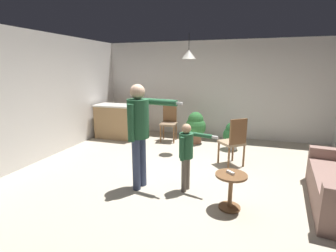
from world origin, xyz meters
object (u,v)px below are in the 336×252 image
at_px(side_table_by_couch, 231,187).
at_px(dining_chair_near_wall, 234,140).
at_px(person_adult, 139,125).
at_px(spare_remote_on_table, 230,173).
at_px(potted_plant_corner, 196,126).
at_px(potted_plant_by_wall, 232,134).
at_px(kitchen_counter, 118,121).
at_px(person_child, 187,150).
at_px(dining_chair_by_counter, 169,121).

distance_m(side_table_by_couch, dining_chair_near_wall, 1.67).
relative_size(person_adult, spare_remote_on_table, 13.18).
relative_size(potted_plant_corner, potted_plant_by_wall, 1.24).
height_order(kitchen_counter, person_child, person_child).
distance_m(person_child, dining_chair_by_counter, 2.95).
bearing_deg(spare_remote_on_table, potted_plant_by_wall, 93.57).
bearing_deg(person_child, potted_plant_by_wall, -178.32).
xyz_separation_m(person_child, dining_chair_near_wall, (0.65, 1.31, -0.15)).
bearing_deg(person_adult, spare_remote_on_table, 92.13).
height_order(side_table_by_couch, spare_remote_on_table, spare_remote_on_table).
height_order(dining_chair_near_wall, potted_plant_corner, dining_chair_near_wall).
xyz_separation_m(side_table_by_couch, spare_remote_on_table, (-0.01, 0.01, 0.21)).
relative_size(side_table_by_couch, person_adult, 0.30).
distance_m(dining_chair_by_counter, potted_plant_by_wall, 1.73).
distance_m(person_adult, potted_plant_by_wall, 2.96).
height_order(kitchen_counter, potted_plant_by_wall, kitchen_counter).
height_order(person_child, dining_chair_near_wall, person_child).
height_order(person_adult, spare_remote_on_table, person_adult).
bearing_deg(potted_plant_corner, person_child, -80.99).
bearing_deg(potted_plant_corner, side_table_by_couch, -69.20).
distance_m(potted_plant_corner, potted_plant_by_wall, 1.00).
bearing_deg(person_child, person_adult, -65.82).
xyz_separation_m(person_adult, person_child, (0.75, 0.13, -0.37)).
distance_m(side_table_by_couch, spare_remote_on_table, 0.21).
distance_m(dining_chair_near_wall, potted_plant_by_wall, 1.15).
height_order(person_child, dining_chair_by_counter, person_child).
distance_m(side_table_by_couch, dining_chair_by_counter, 3.58).
distance_m(person_adult, person_child, 0.85).
distance_m(side_table_by_couch, potted_plant_by_wall, 2.78).
height_order(potted_plant_by_wall, spare_remote_on_table, potted_plant_by_wall).
height_order(kitchen_counter, spare_remote_on_table, kitchen_counter).
xyz_separation_m(person_adult, potted_plant_by_wall, (1.29, 2.57, -0.69)).
distance_m(person_adult, dining_chair_near_wall, 2.08).
relative_size(person_child, potted_plant_corner, 1.34).
height_order(side_table_by_couch, dining_chair_by_counter, dining_chair_by_counter).
xyz_separation_m(person_child, potted_plant_corner, (-0.43, 2.69, -0.23)).
height_order(potted_plant_corner, potted_plant_by_wall, potted_plant_corner).
bearing_deg(kitchen_counter, dining_chair_by_counter, 7.25).
height_order(dining_chair_by_counter, spare_remote_on_table, dining_chair_by_counter).
bearing_deg(dining_chair_near_wall, spare_remote_on_table, -128.14).
bearing_deg(dining_chair_near_wall, person_child, -156.57).
distance_m(kitchen_counter, potted_plant_by_wall, 3.17).
bearing_deg(side_table_by_couch, spare_remote_on_table, 139.82).
bearing_deg(spare_remote_on_table, person_child, 155.38).
xyz_separation_m(side_table_by_couch, person_adult, (-1.47, 0.20, 0.74)).
relative_size(kitchen_counter, dining_chair_near_wall, 1.26).
bearing_deg(dining_chair_near_wall, dining_chair_by_counter, 102.23).
height_order(side_table_by_couch, person_adult, person_adult).
relative_size(dining_chair_by_counter, dining_chair_near_wall, 1.00).
bearing_deg(person_child, potted_plant_corner, -156.89).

